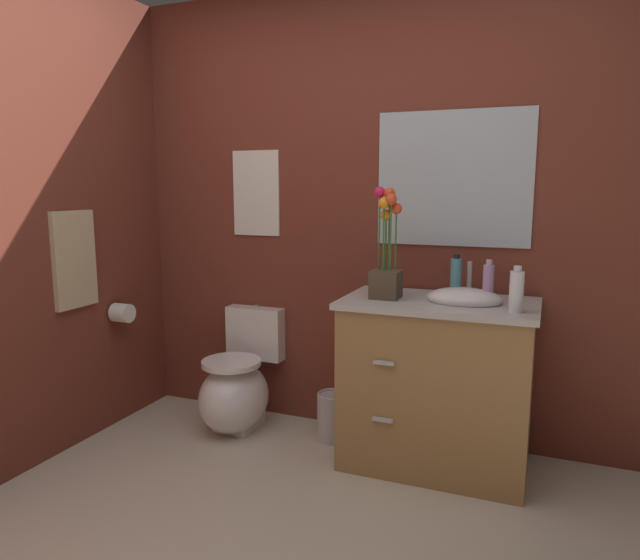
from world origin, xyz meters
TOP-DOWN VIEW (x-y plane):
  - wall_back at (0.20, 1.62)m, footprint 4.42×0.05m
  - wall_left at (-1.44, 0.48)m, footprint 0.05×4.47m
  - toilet at (-0.70, 1.32)m, footprint 0.38×0.59m
  - vanity_cabinet at (0.46, 1.30)m, footprint 0.94×0.56m
  - flower_vase at (0.20, 1.26)m, footprint 0.14×0.14m
  - soap_bottle at (0.52, 1.40)m, footprint 0.06×0.06m
  - lotion_bottle at (0.69, 1.32)m, footprint 0.05×0.05m
  - hand_wash_bottle at (0.83, 1.16)m, footprint 0.06×0.06m
  - trash_bin at (-0.12, 1.38)m, footprint 0.18×0.18m
  - wall_poster at (-0.70, 1.59)m, footprint 0.30×0.01m
  - wall_mirror at (0.46, 1.59)m, footprint 0.80×0.01m
  - hanging_towel at (-1.40, 0.85)m, footprint 0.03×0.28m
  - toilet_paper_roll at (-1.35, 1.13)m, footprint 0.11×0.11m

SIDE VIEW (x-z plane):
  - trash_bin at x=-0.12m, z-range 0.00..0.27m
  - toilet at x=-0.70m, z-range -0.10..0.59m
  - vanity_cabinet at x=0.46m, z-range -0.08..0.96m
  - toilet_paper_roll at x=-1.35m, z-range 0.62..0.74m
  - hand_wash_bottle at x=0.83m, z-range 0.85..1.06m
  - lotion_bottle at x=0.69m, z-range 0.85..1.06m
  - soap_bottle at x=0.52m, z-range 0.85..1.07m
  - hanging_towel at x=-1.40m, z-range 0.77..1.29m
  - flower_vase at x=0.20m, z-range 0.77..1.32m
  - wall_back at x=0.20m, z-range 0.00..2.50m
  - wall_left at x=-1.44m, z-range 0.00..2.50m
  - wall_poster at x=-0.70m, z-range 1.12..1.62m
  - wall_mirror at x=0.46m, z-range 1.10..1.80m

